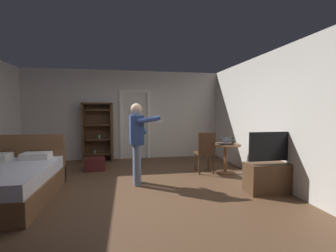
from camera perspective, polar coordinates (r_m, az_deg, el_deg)
ground_plane at (r=4.67m, az=-10.43°, el=-15.04°), size 6.48×6.48×0.00m
wall_back at (r=7.30m, az=-10.48°, el=2.68°), size 6.13×0.12×2.71m
wall_right at (r=5.32m, az=23.74°, el=1.93°), size 0.12×5.88×2.71m
doorway_frame at (r=7.23m, az=-8.12°, el=1.63°), size 0.93×0.08×2.13m
bookshelf at (r=7.14m, az=-16.92°, el=-0.90°), size 0.87×0.32×1.72m
tv_flatscreen at (r=4.74m, az=24.08°, el=-10.74°), size 0.93×0.40×1.12m
side_table at (r=5.74m, az=14.04°, el=-6.55°), size 0.71×0.71×0.70m
laptop at (r=5.65m, az=14.04°, el=-3.90°), size 0.35×0.36×0.17m
bottle_on_table at (r=5.68m, az=15.72°, el=-3.41°), size 0.06×0.06×0.24m
wooden_chair at (r=5.61m, az=9.18°, el=-6.03°), size 0.42×0.42×0.99m
person_blue_shirt at (r=4.73m, az=-7.65°, el=-2.97°), size 0.65×0.56×1.65m
suitcase_dark at (r=6.15m, az=-17.67°, el=-8.92°), size 0.54×0.40×0.33m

